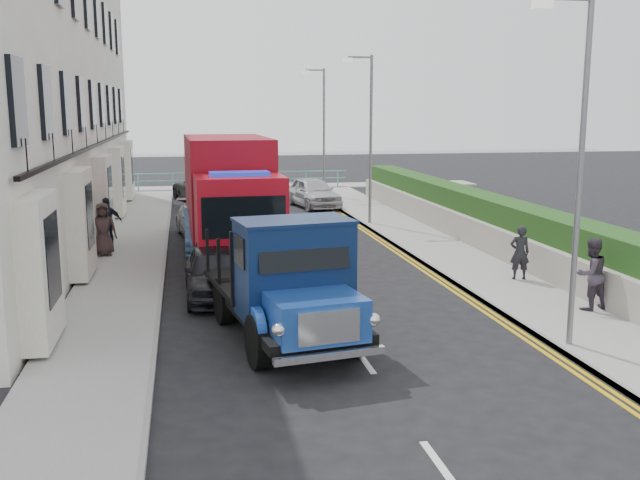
{
  "coord_description": "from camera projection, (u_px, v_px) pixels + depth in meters",
  "views": [
    {
      "loc": [
        -3.35,
        -14.77,
        4.87
      ],
      "look_at": [
        0.18,
        3.64,
        1.4
      ],
      "focal_mm": 40.0,
      "sensor_mm": 36.0,
      "label": 1
    }
  ],
  "objects": [
    {
      "name": "pedestrian_east_far",
      "position": [
        591.0,
        274.0,
        16.96
      ],
      "size": [
        0.97,
        0.83,
        1.74
      ],
      "primitive_type": "imported",
      "rotation": [
        0.0,
        0.0,
        3.37
      ],
      "color": "#3C333F",
      "rests_on": "pavement_east"
    },
    {
      "name": "lamp_near",
      "position": [
        576.0,
        154.0,
        13.89
      ],
      "size": [
        1.23,
        0.18,
        7.0
      ],
      "color": "slate",
      "rests_on": "ground"
    },
    {
      "name": "pavement_west",
      "position": [
        130.0,
        256.0,
        23.49
      ],
      "size": [
        2.4,
        38.0,
        0.12
      ],
      "primitive_type": "cube",
      "color": "gray",
      "rests_on": "ground"
    },
    {
      "name": "pedestrian_east_near",
      "position": [
        520.0,
        253.0,
        19.99
      ],
      "size": [
        0.61,
        0.46,
        1.53
      ],
      "primitive_type": "imported",
      "rotation": [
        0.0,
        0.0,
        2.97
      ],
      "color": "black",
      "rests_on": "pavement_east"
    },
    {
      "name": "garden_east",
      "position": [
        484.0,
        220.0,
        25.63
      ],
      "size": [
        1.45,
        28.0,
        1.75
      ],
      "color": "#B2AD9E",
      "rests_on": "ground"
    },
    {
      "name": "parked_car_front",
      "position": [
        215.0,
        272.0,
        18.56
      ],
      "size": [
        1.59,
        3.9,
        1.33
      ],
      "primitive_type": "imported",
      "rotation": [
        0.0,
        0.0,
        0.01
      ],
      "color": "black",
      "rests_on": "ground"
    },
    {
      "name": "seafront_railing",
      "position": [
        240.0,
        181.0,
        42.9
      ],
      "size": [
        13.0,
        0.08,
        1.11
      ],
      "color": "#59B2A5",
      "rests_on": "ground"
    },
    {
      "name": "lamp_mid",
      "position": [
        368.0,
        130.0,
        29.34
      ],
      "size": [
        1.23,
        0.18,
        7.0
      ],
      "color": "slate",
      "rests_on": "ground"
    },
    {
      "name": "parked_car_rear",
      "position": [
        205.0,
        220.0,
        27.03
      ],
      "size": [
        2.45,
        4.87,
        1.36
      ],
      "primitive_type": "imported",
      "rotation": [
        0.0,
        0.0,
        0.12
      ],
      "color": "#999A9E",
      "rests_on": "ground"
    },
    {
      "name": "sea_plane",
      "position": [
        216.0,
        156.0,
        73.71
      ],
      "size": [
        120.0,
        120.0,
        0.0
      ],
      "primitive_type": "plane",
      "color": "#4C6068",
      "rests_on": "ground"
    },
    {
      "name": "red_lorry",
      "position": [
        230.0,
        195.0,
        23.04
      ],
      "size": [
        2.76,
        7.6,
        3.94
      ],
      "rotation": [
        0.0,
        0.0,
        0.03
      ],
      "color": "black",
      "rests_on": "ground"
    },
    {
      "name": "pedestrian_west_near",
      "position": [
        108.0,
        222.0,
        24.68
      ],
      "size": [
        1.09,
        0.82,
        1.72
      ],
      "primitive_type": "imported",
      "rotation": [
        0.0,
        0.0,
        3.59
      ],
      "color": "black",
      "rests_on": "pavement_west"
    },
    {
      "name": "terrace_west",
      "position": [
        4.0,
        43.0,
        25.27
      ],
      "size": [
        6.31,
        30.2,
        14.25
      ],
      "color": "white",
      "rests_on": "ground"
    },
    {
      "name": "seafront_car_right",
      "position": [
        313.0,
        192.0,
        35.5
      ],
      "size": [
        2.52,
        4.62,
        1.49
      ],
      "primitive_type": "imported",
      "rotation": [
        0.0,
        0.0,
        0.18
      ],
      "color": "silver",
      "rests_on": "ground"
    },
    {
      "name": "ground",
      "position": [
        343.0,
        332.0,
        15.77
      ],
      "size": [
        120.0,
        120.0,
        0.0
      ],
      "primitive_type": "plane",
      "color": "black",
      "rests_on": "ground"
    },
    {
      "name": "promenade",
      "position": [
        240.0,
        188.0,
        43.76
      ],
      "size": [
        30.0,
        2.5,
        0.12
      ],
      "primitive_type": "cube",
      "color": "gray",
      "rests_on": "ground"
    },
    {
      "name": "pedestrian_west_far",
      "position": [
        103.0,
        229.0,
        23.22
      ],
      "size": [
        0.91,
        0.66,
        1.74
      ],
      "primitive_type": "imported",
      "rotation": [
        0.0,
        0.0,
        0.12
      ],
      "color": "#382A28",
      "rests_on": "pavement_west"
    },
    {
      "name": "pavement_east",
      "position": [
        432.0,
        245.0,
        25.43
      ],
      "size": [
        2.6,
        38.0,
        0.12
      ],
      "primitive_type": "cube",
      "color": "gray",
      "rests_on": "ground"
    },
    {
      "name": "lamp_far",
      "position": [
        322.0,
        124.0,
        38.99
      ],
      "size": [
        1.23,
        0.18,
        7.0
      ],
      "color": "slate",
      "rests_on": "ground"
    },
    {
      "name": "bedford_lorry",
      "position": [
        292.0,
        290.0,
        14.52
      ],
      "size": [
        3.02,
        5.87,
        2.66
      ],
      "rotation": [
        0.0,
        0.0,
        0.16
      ],
      "color": "black",
      "rests_on": "ground"
    },
    {
      "name": "parked_car_mid",
      "position": [
        208.0,
        229.0,
        24.69
      ],
      "size": [
        1.57,
        4.5,
        1.48
      ],
      "primitive_type": "imported",
      "rotation": [
        0.0,
        0.0,
        -0.0
      ],
      "color": "#4F77AB",
      "rests_on": "ground"
    },
    {
      "name": "seafront_car_left",
      "position": [
        202.0,
        188.0,
        37.77
      ],
      "size": [
        3.55,
        5.38,
        1.38
      ],
      "primitive_type": "imported",
      "rotation": [
        0.0,
        0.0,
        3.42
      ],
      "color": "black",
      "rests_on": "ground"
    }
  ]
}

